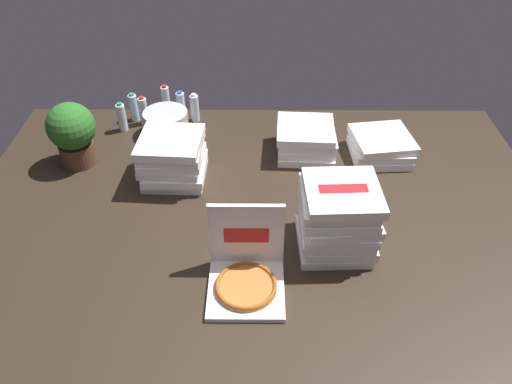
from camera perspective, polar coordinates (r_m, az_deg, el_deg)
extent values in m
cube|color=#2D2319|center=(2.63, 0.35, -3.92)|extent=(3.20, 2.40, 0.02)
cube|color=white|center=(2.31, -1.07, -11.06)|extent=(0.34, 0.34, 0.03)
cylinder|color=#B77033|center=(2.29, -1.08, -10.71)|extent=(0.28, 0.28, 0.02)
torus|color=#9C501E|center=(2.28, -1.08, -10.57)|extent=(0.28, 0.28, 0.02)
cube|color=white|center=(2.29, -1.03, -4.78)|extent=(0.34, 0.02, 0.34)
cube|color=red|center=(2.28, -1.04, -4.98)|extent=(0.21, 0.00, 0.09)
cube|color=white|center=(3.20, 13.89, 4.37)|extent=(0.36, 0.36, 0.05)
cube|color=white|center=(3.18, 14.05, 5.12)|extent=(0.36, 0.36, 0.05)
cube|color=white|center=(3.16, 14.27, 5.85)|extent=(0.39, 0.39, 0.05)
cube|color=white|center=(2.53, 8.79, -5.57)|extent=(0.36, 0.36, 0.05)
cube|color=red|center=(2.51, 8.84, -5.17)|extent=(0.23, 0.07, 0.00)
cube|color=white|center=(2.50, 9.29, -4.77)|extent=(0.35, 0.35, 0.05)
cube|color=white|center=(2.47, 9.11, -3.98)|extent=(0.35, 0.35, 0.05)
cube|color=white|center=(2.44, 9.36, -3.31)|extent=(0.35, 0.35, 0.05)
cube|color=white|center=(2.40, 9.54, -2.59)|extent=(0.38, 0.38, 0.05)
cube|color=white|center=(2.37, 9.38, -1.72)|extent=(0.35, 0.35, 0.05)
cube|color=red|center=(2.36, 9.44, -1.28)|extent=(0.23, 0.07, 0.00)
cube|color=white|center=(2.35, 9.41, -0.74)|extent=(0.35, 0.35, 0.05)
cube|color=white|center=(2.32, 9.93, -0.07)|extent=(0.36, 0.36, 0.05)
cube|color=red|center=(2.30, 9.99, 0.40)|extent=(0.23, 0.07, 0.00)
cube|color=white|center=(3.15, 5.77, 4.84)|extent=(0.36, 0.36, 0.05)
cube|color=white|center=(3.14, 5.65, 5.69)|extent=(0.35, 0.35, 0.05)
cube|color=red|center=(3.12, 5.68, 6.06)|extent=(0.22, 0.07, 0.00)
cube|color=white|center=(3.11, 5.89, 6.41)|extent=(0.35, 0.35, 0.05)
cube|color=red|center=(3.10, 5.92, 6.79)|extent=(0.22, 0.06, 0.00)
cube|color=white|center=(3.08, 5.72, 7.07)|extent=(0.36, 0.36, 0.05)
cube|color=white|center=(2.97, -9.11, 2.11)|extent=(0.35, 0.35, 0.05)
cube|color=white|center=(2.93, -9.13, 2.66)|extent=(0.35, 0.35, 0.05)
cube|color=red|center=(2.91, -9.18, 3.04)|extent=(0.22, 0.06, 0.00)
cube|color=white|center=(2.92, -9.45, 3.56)|extent=(0.36, 0.36, 0.05)
cube|color=white|center=(2.89, -9.62, 4.27)|extent=(0.35, 0.35, 0.05)
cube|color=red|center=(2.88, -9.67, 4.67)|extent=(0.23, 0.07, 0.00)
cube|color=white|center=(2.86, -9.57, 5.03)|extent=(0.35, 0.35, 0.05)
cube|color=white|center=(2.83, -9.72, 5.64)|extent=(0.36, 0.36, 0.05)
cylinder|color=#B7BABF|center=(3.35, -10.15, 7.77)|extent=(0.29, 0.29, 0.16)
cylinder|color=white|center=(3.59, -10.21, 10.34)|extent=(0.06, 0.06, 0.18)
cylinder|color=red|center=(3.55, -10.39, 11.75)|extent=(0.03, 0.03, 0.02)
cylinder|color=white|center=(3.50, -8.51, 9.72)|extent=(0.06, 0.06, 0.18)
cylinder|color=blue|center=(3.45, -8.66, 11.16)|extent=(0.03, 0.03, 0.02)
cylinder|color=white|center=(3.46, -6.95, 9.45)|extent=(0.06, 0.06, 0.18)
cylinder|color=white|center=(3.41, -7.08, 10.91)|extent=(0.03, 0.03, 0.02)
cylinder|color=silver|center=(3.44, -14.99, 8.19)|extent=(0.06, 0.06, 0.18)
cylinder|color=#239951|center=(3.39, -15.26, 9.63)|extent=(0.03, 0.03, 0.02)
cylinder|color=silver|center=(3.48, -12.66, 8.97)|extent=(0.06, 0.06, 0.18)
cylinder|color=red|center=(3.43, -12.89, 10.41)|extent=(0.03, 0.03, 0.02)
cylinder|color=silver|center=(3.53, -13.71, 9.30)|extent=(0.06, 0.06, 0.18)
cylinder|color=#239951|center=(3.49, -13.96, 10.72)|extent=(0.03, 0.03, 0.02)
cylinder|color=#513323|center=(3.21, -19.58, 4.21)|extent=(0.21, 0.21, 0.14)
sphere|color=#286221|center=(3.11, -20.31, 7.04)|extent=(0.28, 0.28, 0.28)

